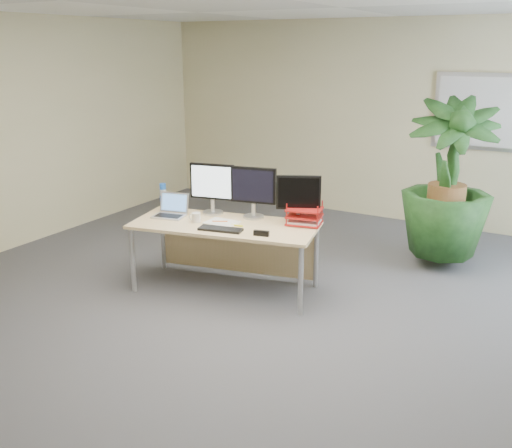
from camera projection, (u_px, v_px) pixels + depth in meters
The scene contains 17 objects.
floor at pixel (238, 335), 4.81m from camera, with size 8.00×8.00×0.00m, color #46464B.
back_wall at pixel (392, 122), 7.72m from camera, with size 7.00×0.04×2.70m, color #C6BD8C.
whiteboard at pixel (487, 112), 7.06m from camera, with size 1.30×0.04×0.95m.
desk at pixel (228, 235), 5.65m from camera, with size 1.91×1.11×0.69m.
floor_plant at pixel (446, 200), 6.11m from camera, with size 0.84×0.84×1.50m, color #143513.
monitor_left at pixel (212, 185), 5.76m from camera, with size 0.46×0.21×0.52m.
monitor_right at pixel (253, 189), 5.62m from camera, with size 0.46×0.21×0.51m.
monitor_dark at pixel (298, 196), 5.44m from camera, with size 0.40×0.22×0.47m.
laptop at pixel (171, 210), 5.76m from camera, with size 0.36×0.33×0.22m.
keyboard at pixel (221, 229), 5.31m from camera, with size 0.41×0.14×0.02m, color black.
coffee_mug at pixel (196, 217), 5.55m from camera, with size 0.12×0.08×0.09m.
spiral_notebook at pixel (222, 223), 5.53m from camera, with size 0.30×0.23×0.01m, color silver.
orange_pen at pixel (220, 221), 5.54m from camera, with size 0.01×0.01×0.15m, color orange.
yellow_highlighter at pixel (237, 225), 5.43m from camera, with size 0.02×0.02×0.12m, color yellow.
water_bottle at pixel (163, 197), 5.96m from camera, with size 0.07×0.07×0.28m.
letter_tray at pixel (304, 217), 5.47m from camera, with size 0.37×0.31×0.15m.
stapler at pixel (261, 233), 5.16m from camera, with size 0.14×0.04×0.05m, color black.
Camera 1 is at (2.29, -3.66, 2.33)m, focal length 40.00 mm.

